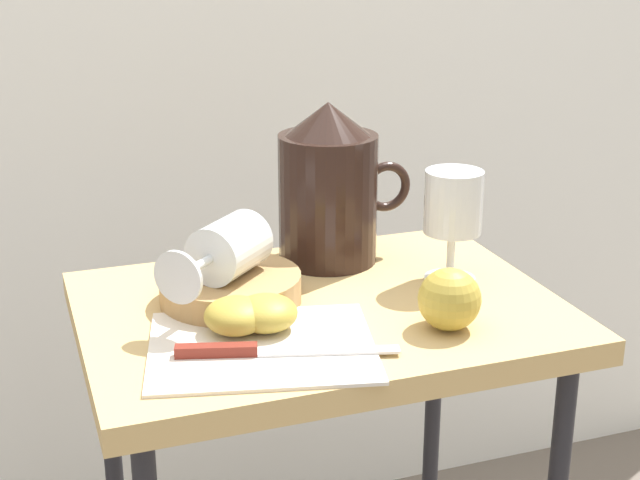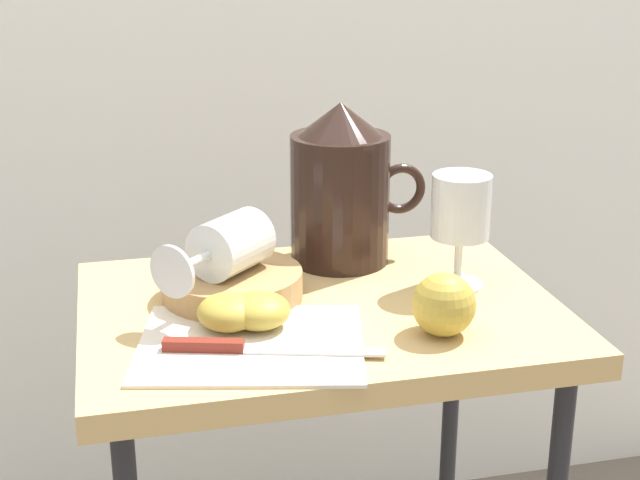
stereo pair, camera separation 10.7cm
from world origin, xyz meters
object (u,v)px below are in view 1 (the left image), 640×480
(wine_glass_tipped_near, at_px, (227,249))
(apple_half_right, at_px, (266,313))
(apple_half_left, at_px, (236,316))
(knife, at_px, (254,351))
(table, at_px, (320,366))
(pitcher, at_px, (329,197))
(basket_tray, at_px, (231,288))
(apple_whole, at_px, (449,299))
(wine_glass_upright, at_px, (453,209))

(wine_glass_tipped_near, height_order, apple_half_right, wine_glass_tipped_near)
(apple_half_left, bearing_deg, knife, -87.24)
(table, xyz_separation_m, pitcher, (0.06, 0.14, 0.17))
(basket_tray, bearing_deg, pitcher, 31.44)
(apple_half_right, bearing_deg, wine_glass_tipped_near, 102.43)
(table, bearing_deg, apple_whole, -45.12)
(basket_tray, relative_size, wine_glass_upright, 1.17)
(apple_whole, bearing_deg, basket_tray, 143.86)
(table, height_order, wine_glass_upright, wine_glass_upright)
(table, xyz_separation_m, basket_tray, (-0.10, 0.04, 0.10))
(table, height_order, apple_half_left, apple_half_left)
(apple_half_left, height_order, apple_whole, apple_whole)
(pitcher, bearing_deg, table, -113.60)
(apple_half_left, xyz_separation_m, apple_whole, (0.23, -0.06, 0.01))
(wine_glass_upright, xyz_separation_m, apple_half_right, (-0.26, -0.07, -0.07))
(table, relative_size, apple_half_left, 10.08)
(pitcher, distance_m, wine_glass_tipped_near, 0.19)
(apple_half_right, xyz_separation_m, knife, (-0.03, -0.06, -0.01))
(apple_half_right, bearing_deg, pitcher, 53.50)
(table, relative_size, pitcher, 3.35)
(apple_half_right, distance_m, knife, 0.06)
(table, distance_m, wine_glass_upright, 0.25)
(wine_glass_upright, height_order, apple_half_left, wine_glass_upright)
(wine_glass_upright, bearing_deg, pitcher, 133.87)
(table, height_order, basket_tray, basket_tray)
(wine_glass_tipped_near, bearing_deg, basket_tray, 57.87)
(apple_half_left, bearing_deg, basket_tray, 79.57)
(apple_whole, bearing_deg, apple_half_right, 163.63)
(table, bearing_deg, pitcher, 66.40)
(apple_half_left, relative_size, apple_whole, 1.00)
(apple_half_right, relative_size, knife, 0.31)
(apple_half_right, bearing_deg, table, 33.79)
(wine_glass_upright, xyz_separation_m, knife, (-0.29, -0.13, -0.09))
(basket_tray, bearing_deg, knife, -95.27)
(basket_tray, xyz_separation_m, wine_glass_upright, (0.27, -0.03, 0.08))
(basket_tray, height_order, wine_glass_upright, wine_glass_upright)
(wine_glass_upright, distance_m, apple_half_right, 0.28)
(pitcher, relative_size, apple_half_right, 3.01)
(wine_glass_tipped_near, relative_size, apple_half_left, 2.16)
(apple_half_right, bearing_deg, basket_tray, 99.08)
(pitcher, height_order, wine_glass_tipped_near, pitcher)
(basket_tray, bearing_deg, apple_half_right, -80.92)
(basket_tray, relative_size, wine_glass_tipped_near, 1.10)
(basket_tray, distance_m, apple_half_right, 0.10)
(knife, bearing_deg, wine_glass_tipped_near, 86.17)
(basket_tray, height_order, knife, basket_tray)
(table, distance_m, apple_whole, 0.20)
(wine_glass_upright, xyz_separation_m, apple_whole, (-0.07, -0.13, -0.06))
(wine_glass_tipped_near, relative_size, apple_whole, 2.16)
(wine_glass_tipped_near, xyz_separation_m, apple_whole, (0.21, -0.15, -0.03))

